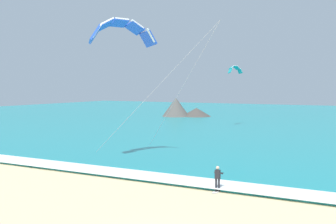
# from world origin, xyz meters

# --- Properties ---
(surf_foam) EXTENTS (200.00, 2.67, 0.04)m
(surf_foam) POSITION_xyz_m (0.00, 11.12, 0.22)
(surf_foam) COLOR white
(surf_foam) RESTS_ON sea
(surfboard) EXTENTS (0.50, 1.42, 0.09)m
(surfboard) POSITION_xyz_m (-0.70, 10.08, 0.03)
(surfboard) COLOR white
(surfboard) RESTS_ON ground
(kitesurfer) EXTENTS (0.55, 0.53, 1.69)m
(kitesurfer) POSITION_xyz_m (-0.70, 10.10, 0.94)
(kitesurfer) COLOR #232328
(kitesurfer) RESTS_ON ground
(kite_primary) EXTENTS (13.05, 8.10, 11.68)m
(kite_primary) POSITION_xyz_m (-12.07, 15.69, 11.84)
(kite_primary) COLOR blue
(kite_distant) EXTENTS (1.50, 3.67, 1.35)m
(kite_distant) POSITION_xyz_m (-13.37, 49.57, 9.59)
(kite_distant) COLOR teal
(headland_left) EXTENTS (10.47, 8.78, 4.21)m
(headland_left) POSITION_xyz_m (-30.64, 65.21, 1.59)
(headland_left) COLOR #47423D
(headland_left) RESTS_ON ground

